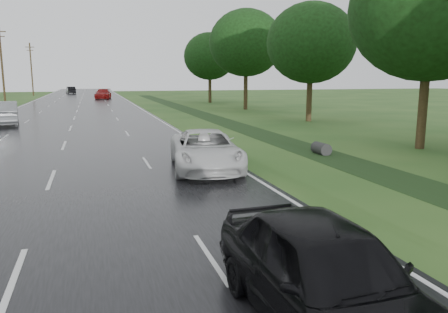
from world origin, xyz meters
TOP-DOWN VIEW (x-y plane):
  - ground at (0.00, 0.00)m, footprint 220.00×220.00m
  - road at (0.00, 45.00)m, footprint 14.00×180.00m
  - edge_stripe_east at (6.75, 45.00)m, footprint 0.12×180.00m
  - edge_stripe_west at (-6.75, 45.00)m, footprint 0.12×180.00m
  - center_line at (0.00, 45.00)m, footprint 0.12×180.00m
  - drainage_ditch at (11.50, 18.71)m, footprint 2.20×120.00m
  - utility_pole_far at (-9.20, 55.00)m, footprint 1.60×0.26m
  - utility_pole_distant at (-9.20, 85.00)m, footprint 1.60×0.26m
  - tree_east_b at (17.00, 10.00)m, footprint 7.60×7.60m
  - tree_east_c at (18.20, 24.00)m, footprint 7.00×7.00m
  - tree_east_d at (17.80, 38.00)m, footprint 8.00×8.00m
  - tree_east_f at (17.50, 52.00)m, footprint 7.20×7.20m
  - white_pickup at (5.50, 8.08)m, footprint 3.15×5.61m
  - dark_sedan at (4.38, -2.79)m, footprint 1.98×4.70m
  - silver_sedan at (-4.67, 27.39)m, footprint 2.57×5.52m
  - far_car_red at (3.41, 66.92)m, footprint 3.02×5.86m
  - far_car_dark at (-2.60, 92.90)m, footprint 2.32×4.79m

SIDE VIEW (x-z plane):
  - ground at x=0.00m, z-range 0.00..0.00m
  - road at x=0.00m, z-range 0.00..0.04m
  - drainage_ditch at x=11.50m, z-range -0.24..0.32m
  - edge_stripe_east at x=6.75m, z-range 0.04..0.05m
  - edge_stripe_west at x=-6.75m, z-range 0.04..0.05m
  - center_line at x=0.00m, z-range 0.04..0.05m
  - white_pickup at x=5.50m, z-range 0.04..1.52m
  - far_car_dark at x=-2.60m, z-range 0.04..1.55m
  - dark_sedan at x=4.38m, z-range 0.04..1.63m
  - far_car_red at x=3.41m, z-range 0.04..1.67m
  - silver_sedan at x=-4.67m, z-range 0.04..1.79m
  - utility_pole_far at x=-9.20m, z-range 0.20..10.20m
  - utility_pole_distant at x=-9.20m, z-range 0.20..10.20m
  - tree_east_c at x=18.20m, z-range 1.49..10.78m
  - tree_east_f at x=17.50m, z-range 1.56..11.18m
  - tree_east_b at x=17.00m, z-range 1.63..11.74m
  - tree_east_d at x=17.80m, z-range 1.77..12.53m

